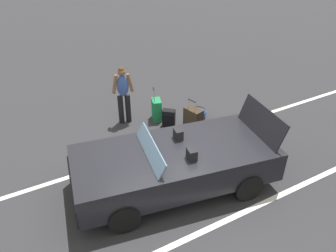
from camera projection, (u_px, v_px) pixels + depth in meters
ground_plane at (175, 185)px, 7.02m from camera, size 80.00×80.00×0.00m
lot_line_near at (147, 152)px, 8.04m from camera, size 18.00×0.12×0.01m
lot_line_mid at (210, 228)px, 6.03m from camera, size 18.00×0.12×0.01m
convertible_car at (166, 166)px, 6.65m from camera, size 4.38×2.45×1.53m
suitcase_large_black at (193, 121)px, 8.58m from camera, size 0.39×0.53×1.02m
suitcase_medium_bright at (157, 110)px, 9.23m from camera, size 0.36×0.46×0.98m
suitcase_small_carryon at (169, 118)px, 8.95m from camera, size 0.39×0.37×0.50m
duffel_bag at (198, 115)px, 9.29m from camera, size 0.70×0.47×0.34m
traveler_person at (123, 92)px, 8.78m from camera, size 0.60×0.29×1.65m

